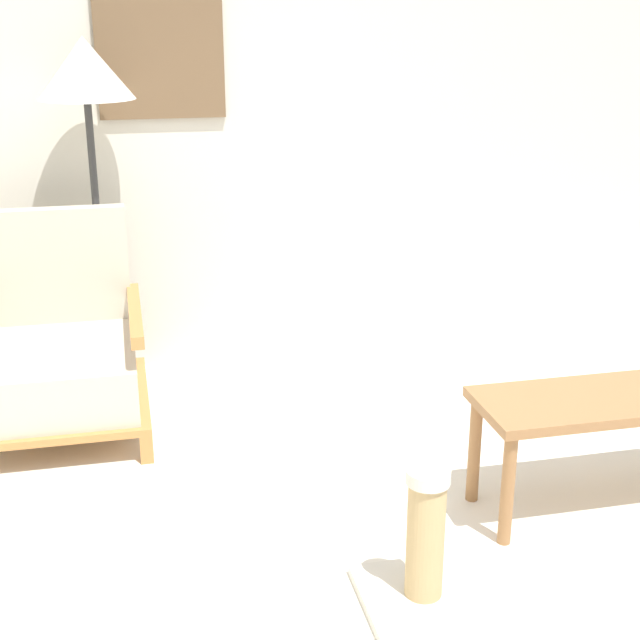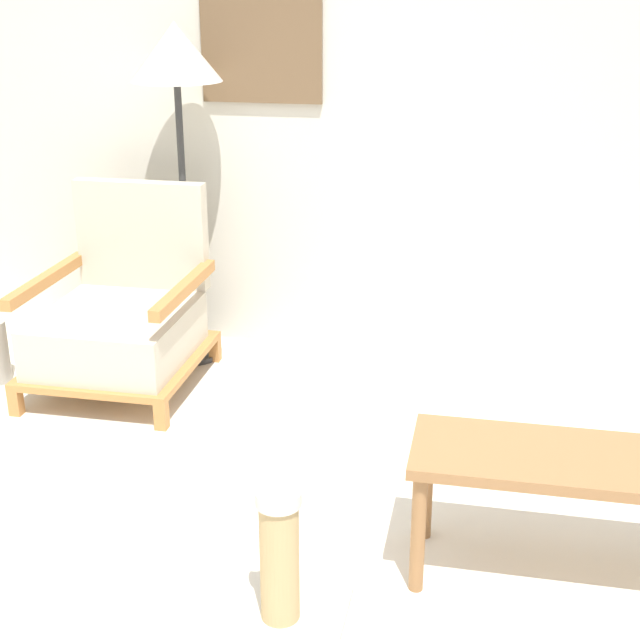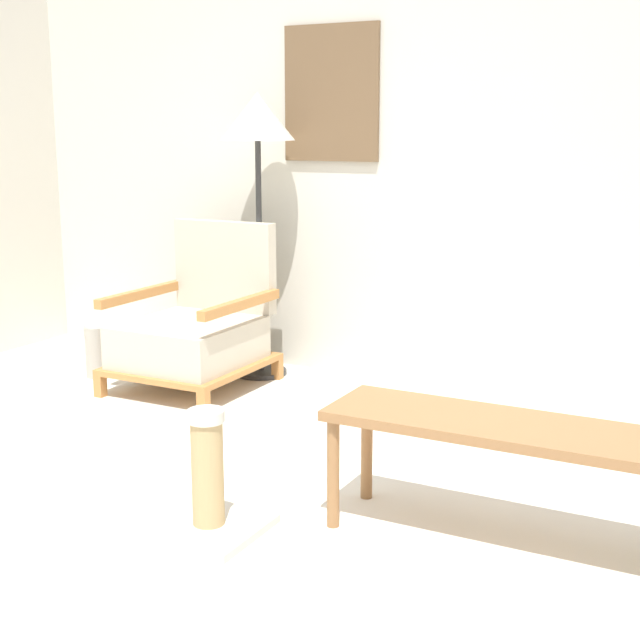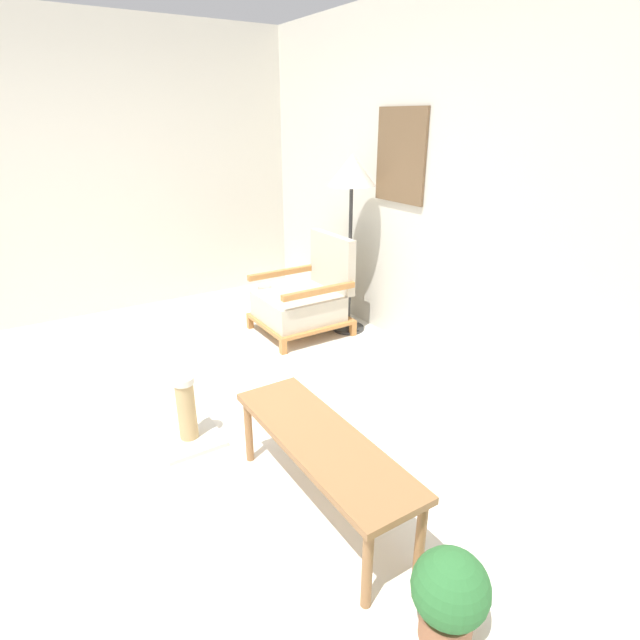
{
  "view_description": "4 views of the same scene",
  "coord_description": "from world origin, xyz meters",
  "views": [
    {
      "loc": [
        -0.64,
        -1.86,
        1.66
      ],
      "look_at": [
        0.05,
        1.22,
        0.55
      ],
      "focal_mm": 50.0,
      "sensor_mm": 36.0,
      "label": 1
    },
    {
      "loc": [
        0.66,
        -1.77,
        1.72
      ],
      "look_at": [
        0.05,
        1.22,
        0.55
      ],
      "focal_mm": 50.0,
      "sensor_mm": 36.0,
      "label": 2
    },
    {
      "loc": [
        1.8,
        -2.13,
        1.36
      ],
      "look_at": [
        0.05,
        1.22,
        0.55
      ],
      "focal_mm": 50.0,
      "sensor_mm": 36.0,
      "label": 3
    },
    {
      "loc": [
        2.71,
        -0.46,
        1.84
      ],
      "look_at": [
        0.05,
        1.22,
        0.55
      ],
      "focal_mm": 28.0,
      "sensor_mm": 36.0,
      "label": 4
    }
  ],
  "objects": [
    {
      "name": "floor_lamp",
      "position": [
        -0.75,
        2.05,
        1.34
      ],
      "size": [
        0.4,
        0.4,
        1.55
      ],
      "color": "#2D2D2D",
      "rests_on": "ground_plane"
    },
    {
      "name": "wall_back",
      "position": [
        -0.0,
        2.33,
        1.35
      ],
      "size": [
        8.0,
        0.09,
        2.7
      ],
      "color": "beige",
      "rests_on": "ground_plane"
    },
    {
      "name": "scratching_post",
      "position": [
        0.14,
        0.23,
        0.14
      ],
      "size": [
        0.36,
        0.36,
        0.44
      ],
      "color": "beige",
      "rests_on": "ground_plane"
    },
    {
      "name": "armchair",
      "position": [
        -0.94,
        1.69,
        0.31
      ],
      "size": [
        0.7,
        0.76,
        0.86
      ],
      "color": "#B2753D",
      "rests_on": "ground_plane"
    }
  ]
}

